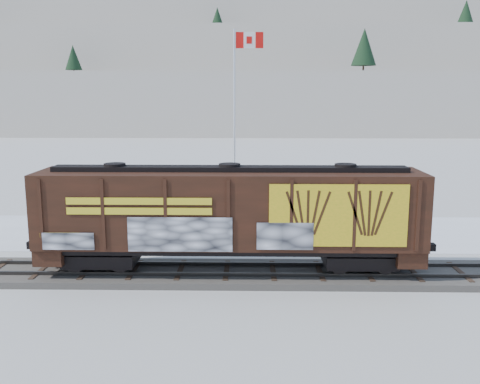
{
  "coord_description": "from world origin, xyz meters",
  "views": [
    {
      "loc": [
        -1.0,
        -22.02,
        7.73
      ],
      "look_at": [
        -1.48,
        3.0,
        3.18
      ],
      "focal_mm": 40.0,
      "sensor_mm": 36.0,
      "label": 1
    }
  ],
  "objects_px": {
    "car_white": "(359,219)",
    "hopper_railcar": "(230,212)",
    "car_silver": "(167,221)",
    "car_dark": "(293,217)",
    "flagpole": "(236,146)"
  },
  "relations": [
    {
      "from": "hopper_railcar",
      "to": "car_dark",
      "type": "relative_size",
      "value": 3.11
    },
    {
      "from": "car_silver",
      "to": "car_dark",
      "type": "relative_size",
      "value": 0.8
    },
    {
      "from": "car_white",
      "to": "car_dark",
      "type": "relative_size",
      "value": 0.84
    },
    {
      "from": "flagpole",
      "to": "car_silver",
      "type": "distance_m",
      "value": 7.85
    },
    {
      "from": "flagpole",
      "to": "car_dark",
      "type": "bearing_deg",
      "value": -53.92
    },
    {
      "from": "car_white",
      "to": "car_dark",
      "type": "height_order",
      "value": "car_dark"
    },
    {
      "from": "hopper_railcar",
      "to": "car_dark",
      "type": "xyz_separation_m",
      "value": [
        3.36,
        8.28,
        -2.09
      ]
    },
    {
      "from": "flagpole",
      "to": "car_dark",
      "type": "height_order",
      "value": "flagpole"
    },
    {
      "from": "car_silver",
      "to": "car_dark",
      "type": "height_order",
      "value": "car_dark"
    },
    {
      "from": "car_white",
      "to": "hopper_railcar",
      "type": "bearing_deg",
      "value": 151.75
    },
    {
      "from": "car_white",
      "to": "car_dark",
      "type": "distance_m",
      "value": 3.77
    },
    {
      "from": "hopper_railcar",
      "to": "car_white",
      "type": "height_order",
      "value": "hopper_railcar"
    },
    {
      "from": "flagpole",
      "to": "car_dark",
      "type": "relative_size",
      "value": 2.3
    },
    {
      "from": "hopper_railcar",
      "to": "flagpole",
      "type": "xyz_separation_m",
      "value": [
        -0.08,
        13.0,
        1.54
      ]
    },
    {
      "from": "flagpole",
      "to": "car_white",
      "type": "relative_size",
      "value": 2.76
    }
  ]
}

